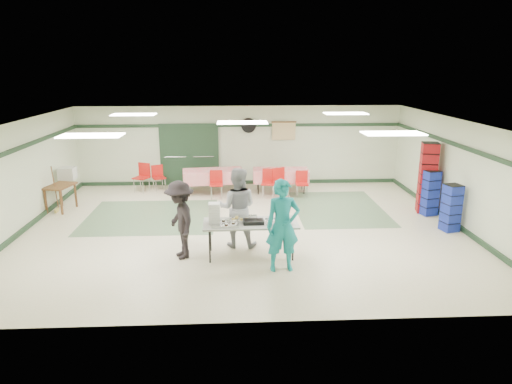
{
  "coord_description": "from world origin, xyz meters",
  "views": [
    {
      "loc": [
        -0.22,
        -11.02,
        3.99
      ],
      "look_at": [
        0.31,
        -0.3,
        1.02
      ],
      "focal_mm": 32.0,
      "sensor_mm": 36.0,
      "label": 1
    }
  ],
  "objects_px": {
    "crate_stack_blue_b": "(429,193)",
    "broom": "(55,188)",
    "serving_table": "(251,224)",
    "chair_d": "(216,181)",
    "dining_table_b": "(213,176)",
    "chair_loose_a": "(158,175)",
    "volunteer_grey": "(237,208)",
    "chair_c": "(302,181)",
    "dining_table_a": "(281,175)",
    "office_printer": "(67,173)",
    "volunteer_teal": "(283,226)",
    "chair_b": "(269,180)",
    "volunteer_dark": "(180,220)",
    "chair_loose_b": "(143,174)",
    "chair_a": "(280,179)",
    "crate_stack_blue_a": "(451,208)",
    "crate_stack_red": "(427,178)",
    "printer_table": "(60,189)"
  },
  "relations": [
    {
      "from": "crate_stack_blue_b",
      "to": "broom",
      "type": "xyz_separation_m",
      "value": [
        -10.38,
        0.77,
        0.06
      ]
    },
    {
      "from": "serving_table",
      "to": "chair_d",
      "type": "xyz_separation_m",
      "value": [
        -0.89,
        4.59,
        -0.2
      ]
    },
    {
      "from": "dining_table_b",
      "to": "chair_loose_a",
      "type": "xyz_separation_m",
      "value": [
        -1.84,
        0.47,
        -0.06
      ]
    },
    {
      "from": "volunteer_grey",
      "to": "dining_table_b",
      "type": "height_order",
      "value": "volunteer_grey"
    },
    {
      "from": "chair_loose_a",
      "to": "chair_d",
      "type": "bearing_deg",
      "value": -53.17
    },
    {
      "from": "chair_c",
      "to": "dining_table_a",
      "type": "bearing_deg",
      "value": 139.39
    },
    {
      "from": "crate_stack_blue_b",
      "to": "broom",
      "type": "distance_m",
      "value": 10.41
    },
    {
      "from": "volunteer_grey",
      "to": "office_printer",
      "type": "relative_size",
      "value": 4.05
    },
    {
      "from": "volunteer_teal",
      "to": "chair_b",
      "type": "relative_size",
      "value": 2.11
    },
    {
      "from": "volunteer_dark",
      "to": "chair_loose_b",
      "type": "distance_m",
      "value": 5.76
    },
    {
      "from": "chair_a",
      "to": "crate_stack_blue_a",
      "type": "distance_m",
      "value": 5.13
    },
    {
      "from": "chair_a",
      "to": "office_printer",
      "type": "relative_size",
      "value": 2.03
    },
    {
      "from": "volunteer_teal",
      "to": "broom",
      "type": "height_order",
      "value": "volunteer_teal"
    },
    {
      "from": "serving_table",
      "to": "crate_stack_blue_a",
      "type": "bearing_deg",
      "value": 13.13
    },
    {
      "from": "serving_table",
      "to": "chair_loose_b",
      "type": "relative_size",
      "value": 2.17
    },
    {
      "from": "dining_table_a",
      "to": "office_printer",
      "type": "relative_size",
      "value": 3.99
    },
    {
      "from": "crate_stack_blue_a",
      "to": "crate_stack_blue_b",
      "type": "bearing_deg",
      "value": 90.0
    },
    {
      "from": "volunteer_grey",
      "to": "crate_stack_red",
      "type": "relative_size",
      "value": 0.92
    },
    {
      "from": "volunteer_dark",
      "to": "chair_a",
      "type": "height_order",
      "value": "volunteer_dark"
    },
    {
      "from": "serving_table",
      "to": "office_printer",
      "type": "xyz_separation_m",
      "value": [
        -5.27,
        4.19,
        0.2
      ]
    },
    {
      "from": "chair_loose_a",
      "to": "crate_stack_blue_a",
      "type": "distance_m",
      "value": 9.0
    },
    {
      "from": "volunteer_grey",
      "to": "dining_table_a",
      "type": "xyz_separation_m",
      "value": [
        1.46,
        4.57,
        -0.34
      ]
    },
    {
      "from": "chair_d",
      "to": "crate_stack_blue_a",
      "type": "bearing_deg",
      "value": -31.05
    },
    {
      "from": "chair_d",
      "to": "broom",
      "type": "xyz_separation_m",
      "value": [
        -4.46,
        -1.24,
        0.16
      ]
    },
    {
      "from": "volunteer_grey",
      "to": "chair_c",
      "type": "bearing_deg",
      "value": -109.13
    },
    {
      "from": "dining_table_b",
      "to": "printer_table",
      "type": "xyz_separation_m",
      "value": [
        -4.26,
        -1.66,
        0.07
      ]
    },
    {
      "from": "serving_table",
      "to": "chair_loose_a",
      "type": "bearing_deg",
      "value": 115.64
    },
    {
      "from": "serving_table",
      "to": "office_printer",
      "type": "distance_m",
      "value": 6.74
    },
    {
      "from": "chair_c",
      "to": "chair_d",
      "type": "relative_size",
      "value": 0.96
    },
    {
      "from": "crate_stack_blue_a",
      "to": "printer_table",
      "type": "bearing_deg",
      "value": 167.91
    },
    {
      "from": "chair_c",
      "to": "broom",
      "type": "relative_size",
      "value": 0.62
    },
    {
      "from": "volunteer_grey",
      "to": "crate_stack_blue_a",
      "type": "bearing_deg",
      "value": -164.27
    },
    {
      "from": "serving_table",
      "to": "chair_loose_b",
      "type": "height_order",
      "value": "chair_loose_b"
    },
    {
      "from": "volunteer_dark",
      "to": "chair_b",
      "type": "height_order",
      "value": "volunteer_dark"
    },
    {
      "from": "chair_loose_a",
      "to": "broom",
      "type": "relative_size",
      "value": 0.62
    },
    {
      "from": "dining_table_b",
      "to": "broom",
      "type": "xyz_separation_m",
      "value": [
        -4.34,
        -1.8,
        0.12
      ]
    },
    {
      "from": "chair_loose_a",
      "to": "printer_table",
      "type": "xyz_separation_m",
      "value": [
        -2.42,
        -2.14,
        0.14
      ]
    },
    {
      "from": "volunteer_teal",
      "to": "serving_table",
      "type": "bearing_deg",
      "value": 123.86
    },
    {
      "from": "serving_table",
      "to": "printer_table",
      "type": "xyz_separation_m",
      "value": [
        -5.27,
        3.5,
        -0.08
      ]
    },
    {
      "from": "volunteer_teal",
      "to": "crate_stack_blue_b",
      "type": "relative_size",
      "value": 1.49
    },
    {
      "from": "serving_table",
      "to": "chair_loose_b",
      "type": "bearing_deg",
      "value": 120.13
    },
    {
      "from": "chair_a",
      "to": "office_printer",
      "type": "height_order",
      "value": "office_printer"
    },
    {
      "from": "crate_stack_blue_b",
      "to": "printer_table",
      "type": "xyz_separation_m",
      "value": [
        -10.3,
        0.91,
        0.01
      ]
    },
    {
      "from": "crate_stack_blue_b",
      "to": "volunteer_teal",
      "type": "bearing_deg",
      "value": -142.99
    },
    {
      "from": "volunteer_grey",
      "to": "chair_d",
      "type": "relative_size",
      "value": 2.13
    },
    {
      "from": "chair_a",
      "to": "chair_c",
      "type": "height_order",
      "value": "chair_a"
    },
    {
      "from": "dining_table_a",
      "to": "chair_loose_a",
      "type": "xyz_separation_m",
      "value": [
        -4.04,
        0.47,
        -0.06
      ]
    },
    {
      "from": "broom",
      "to": "crate_stack_blue_b",
      "type": "bearing_deg",
      "value": -15.28
    },
    {
      "from": "broom",
      "to": "chair_a",
      "type": "bearing_deg",
      "value": -0.22
    },
    {
      "from": "chair_b",
      "to": "office_printer",
      "type": "bearing_deg",
      "value": -165.82
    }
  ]
}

